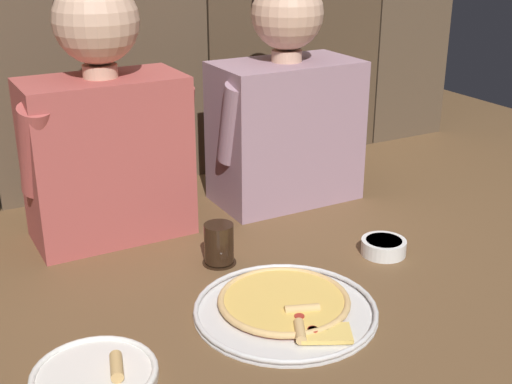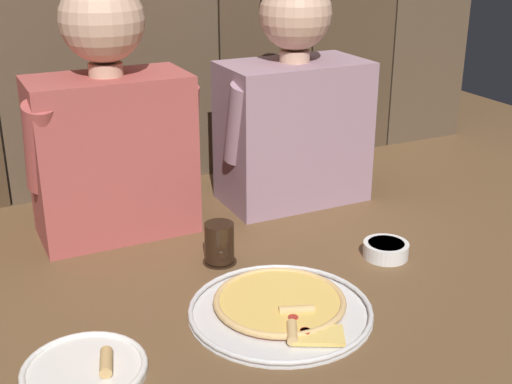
{
  "view_description": "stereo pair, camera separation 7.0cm",
  "coord_description": "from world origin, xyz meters",
  "px_view_note": "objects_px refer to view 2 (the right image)",
  "views": [
    {
      "loc": [
        -0.69,
        -1.11,
        0.73
      ],
      "look_at": [
        -0.02,
        0.1,
        0.18
      ],
      "focal_mm": 47.94,
      "sensor_mm": 36.0,
      "label": 1
    },
    {
      "loc": [
        -0.62,
        -1.14,
        0.73
      ],
      "look_at": [
        -0.02,
        0.1,
        0.18
      ],
      "focal_mm": 47.94,
      "sensor_mm": 36.0,
      "label": 2
    }
  ],
  "objects_px": {
    "pizza_tray": "(281,307)",
    "diner_right": "(294,102)",
    "diner_left": "(110,117)",
    "drinking_glass": "(219,244)",
    "dinner_plate": "(85,369)",
    "dipping_bowl": "(386,249)"
  },
  "relations": [
    {
      "from": "dinner_plate",
      "to": "diner_right",
      "type": "bearing_deg",
      "value": 37.99
    },
    {
      "from": "drinking_glass",
      "to": "diner_left",
      "type": "relative_size",
      "value": 0.15
    },
    {
      "from": "drinking_glass",
      "to": "diner_right",
      "type": "xyz_separation_m",
      "value": [
        0.34,
        0.27,
        0.23
      ]
    },
    {
      "from": "dipping_bowl",
      "to": "diner_left",
      "type": "distance_m",
      "value": 0.72
    },
    {
      "from": "pizza_tray",
      "to": "diner_left",
      "type": "distance_m",
      "value": 0.62
    },
    {
      "from": "dinner_plate",
      "to": "diner_right",
      "type": "height_order",
      "value": "diner_right"
    },
    {
      "from": "dinner_plate",
      "to": "drinking_glass",
      "type": "bearing_deg",
      "value": 37.19
    },
    {
      "from": "drinking_glass",
      "to": "diner_left",
      "type": "height_order",
      "value": "diner_left"
    },
    {
      "from": "dinner_plate",
      "to": "dipping_bowl",
      "type": "distance_m",
      "value": 0.74
    },
    {
      "from": "drinking_glass",
      "to": "diner_right",
      "type": "height_order",
      "value": "diner_right"
    },
    {
      "from": "diner_left",
      "to": "diner_right",
      "type": "bearing_deg",
      "value": -0.02
    },
    {
      "from": "drinking_glass",
      "to": "dipping_bowl",
      "type": "xyz_separation_m",
      "value": [
        0.36,
        -0.14,
        -0.03
      ]
    },
    {
      "from": "pizza_tray",
      "to": "diner_left",
      "type": "bearing_deg",
      "value": 109.91
    },
    {
      "from": "pizza_tray",
      "to": "diner_right",
      "type": "bearing_deg",
      "value": 59.25
    },
    {
      "from": "pizza_tray",
      "to": "diner_right",
      "type": "height_order",
      "value": "diner_right"
    },
    {
      "from": "diner_left",
      "to": "drinking_glass",
      "type": "bearing_deg",
      "value": -59.11
    },
    {
      "from": "pizza_tray",
      "to": "dipping_bowl",
      "type": "relative_size",
      "value": 3.49
    },
    {
      "from": "dinner_plate",
      "to": "diner_left",
      "type": "bearing_deg",
      "value": 69.23
    },
    {
      "from": "dinner_plate",
      "to": "diner_left",
      "type": "distance_m",
      "value": 0.66
    },
    {
      "from": "diner_right",
      "to": "dinner_plate",
      "type": "bearing_deg",
      "value": -142.01
    },
    {
      "from": "dipping_bowl",
      "to": "diner_right",
      "type": "bearing_deg",
      "value": 93.01
    },
    {
      "from": "dipping_bowl",
      "to": "drinking_glass",
      "type": "bearing_deg",
      "value": 158.2
    }
  ]
}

